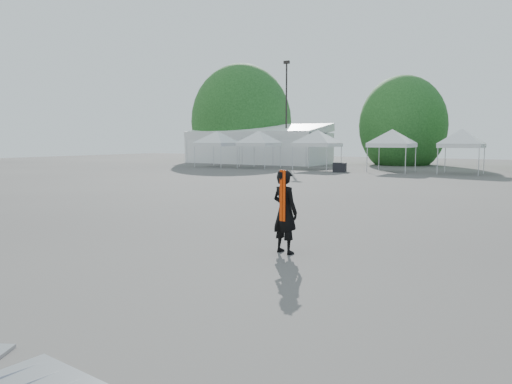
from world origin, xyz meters
The scene contains 12 objects.
ground centered at (0.00, 0.00, 0.00)m, with size 120.00×120.00×0.00m, color #474442.
marquee centered at (-22.00, 35.00, 1.97)m, with size 15.00×6.25×4.23m.
light_pole_west centered at (-18.00, 34.00, 5.77)m, with size 0.60×0.25×10.30m.
tree_far_w centered at (-26.00, 38.00, 4.54)m, with size 4.80×4.80×7.30m.
tree_mid_w centered at (-8.00, 40.00, 3.93)m, with size 4.16×4.16×6.33m.
tent_a centered at (-21.61, 27.16, 3.06)m, with size 4.48×4.48×3.88m.
tent_b centered at (-17.40, 27.74, 3.06)m, with size 4.28×4.28×3.88m.
tent_c centered at (-11.84, 28.02, 3.06)m, with size 4.63×4.63×3.88m.
tent_d centered at (-5.58, 28.19, 3.06)m, with size 4.45×4.45×3.88m.
tent_e centered at (-0.55, 28.57, 3.06)m, with size 4.19×4.19×3.88m.
man centered at (0.58, -0.91, 0.94)m, with size 0.78×0.63×1.87m.
crate_west centered at (-8.94, 25.87, 0.37)m, with size 0.95×0.74×0.74m, color black.
Camera 1 is at (5.74, -10.56, 2.52)m, focal length 35.00 mm.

